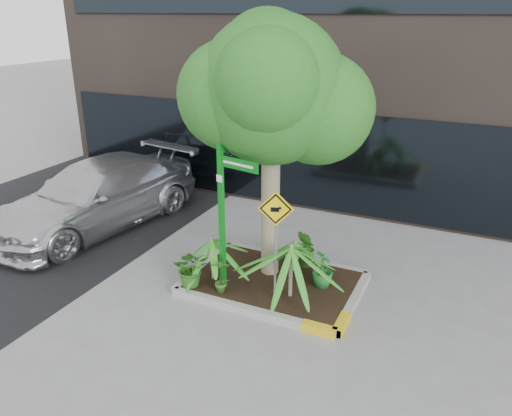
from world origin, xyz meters
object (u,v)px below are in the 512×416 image
at_px(tree, 272,90).
at_px(street_sign_post, 226,201).
at_px(cattle_sign, 276,227).
at_px(parked_car, 97,195).

xyz_separation_m(tree, street_sign_post, (-0.51, -0.86, -1.89)).
distance_m(street_sign_post, cattle_sign, 1.03).
xyz_separation_m(tree, cattle_sign, (0.47, -0.86, -2.22)).
height_order(tree, street_sign_post, tree).
bearing_deg(street_sign_post, cattle_sign, 12.75).
bearing_deg(parked_car, tree, 2.88).
bearing_deg(street_sign_post, tree, 71.81).
bearing_deg(tree, parked_car, 173.05).
xyz_separation_m(parked_car, street_sign_post, (4.43, -1.47, 1.06)).
height_order(parked_car, street_sign_post, street_sign_post).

